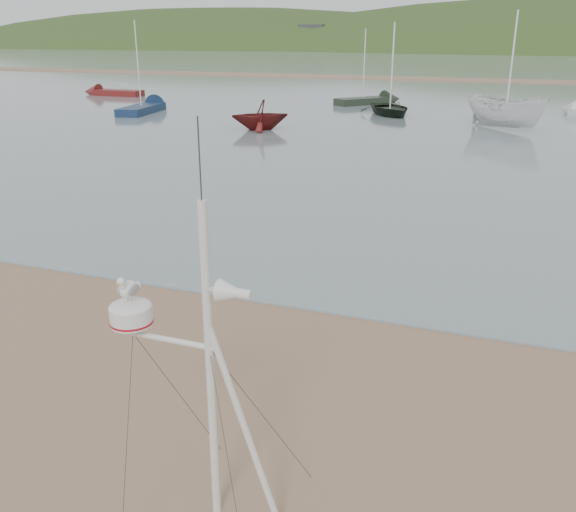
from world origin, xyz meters
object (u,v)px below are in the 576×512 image
(sailboat_blue_near, at_px, (151,106))
(dinghy_red_far, at_px, (105,92))
(mast_rig, at_px, (207,433))
(boat_dark, at_px, (392,81))
(boat_red, at_px, (260,101))
(boat_white, at_px, (510,82))
(sailboat_dark_mid, at_px, (378,100))

(sailboat_blue_near, relative_size, dinghy_red_far, 1.14)
(mast_rig, xyz_separation_m, boat_dark, (-5.31, 36.13, 1.16))
(boat_dark, height_order, boat_red, boat_dark)
(boat_white, bearing_deg, mast_rig, -147.11)
(boat_red, height_order, sailboat_blue_near, sailboat_blue_near)
(sailboat_dark_mid, bearing_deg, boat_dark, -71.23)
(mast_rig, height_order, boat_red, mast_rig)
(boat_dark, xyz_separation_m, boat_white, (7.36, -4.11, 0.41))
(mast_rig, bearing_deg, sailboat_dark_mid, 100.11)
(sailboat_blue_near, xyz_separation_m, dinghy_red_far, (-9.97, 8.27, -0.01))
(mast_rig, height_order, sailboat_blue_near, sailboat_blue_near)
(dinghy_red_far, bearing_deg, mast_rig, -52.52)
(mast_rig, relative_size, boat_dark, 1.02)
(boat_dark, xyz_separation_m, sailboat_blue_near, (-16.41, -3.09, -1.93))
(mast_rig, distance_m, boat_dark, 36.53)
(sailboat_blue_near, height_order, dinghy_red_far, sailboat_blue_near)
(mast_rig, bearing_deg, dinghy_red_far, 127.48)
(dinghy_red_far, bearing_deg, boat_dark, -11.13)
(boat_red, height_order, sailboat_dark_mid, sailboat_dark_mid)
(boat_dark, xyz_separation_m, boat_red, (-5.54, -9.00, -0.61))
(mast_rig, relative_size, boat_red, 1.41)
(dinghy_red_far, height_order, sailboat_dark_mid, sailboat_dark_mid)
(boat_dark, distance_m, sailboat_dark_mid, 7.64)
(boat_dark, relative_size, dinghy_red_far, 0.75)
(boat_white, relative_size, dinghy_red_far, 0.89)
(mast_rig, height_order, boat_white, boat_white)
(mast_rig, xyz_separation_m, boat_red, (-10.85, 27.12, 0.55))
(boat_red, relative_size, sailboat_dark_mid, 0.53)
(boat_dark, xyz_separation_m, sailboat_dark_mid, (-2.38, 7.00, -1.93))
(boat_red, distance_m, dinghy_red_far, 25.24)
(boat_red, relative_size, dinghy_red_far, 0.54)
(sailboat_blue_near, bearing_deg, boat_white, -2.47)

